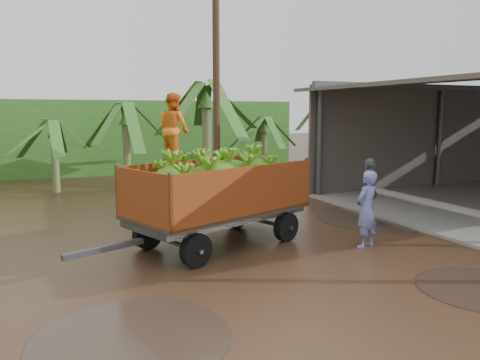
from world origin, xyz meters
name	(u,v)px	position (x,y,z in m)	size (l,w,h in m)	color
ground	(250,261)	(0.00, 0.00, 0.00)	(100.00, 100.00, 0.00)	black
hedge_north	(80,137)	(-2.00, 16.00, 1.80)	(22.00, 3.00, 3.60)	#2D661E
banana_trailer	(217,191)	(-0.20, 1.36, 1.26)	(5.73, 3.31, 3.46)	#AA4718
man_blue	(366,209)	(2.81, -0.14, 0.88)	(0.64, 0.42, 1.76)	#6772BD
man_grey	(369,191)	(4.38, 1.73, 0.90)	(1.06, 0.44, 1.80)	slate
utility_pole	(216,76)	(1.79, 6.74, 4.24)	(1.20, 0.24, 8.38)	#47301E
banana_plants	(16,152)	(-4.50, 6.67, 1.88)	(25.55, 20.20, 4.45)	#2D661E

